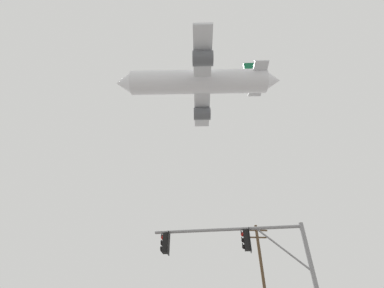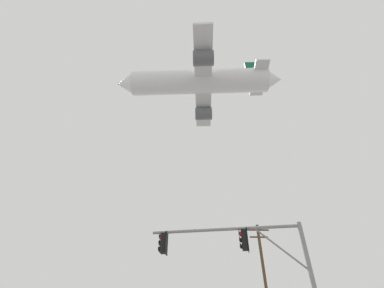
% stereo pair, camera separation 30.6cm
% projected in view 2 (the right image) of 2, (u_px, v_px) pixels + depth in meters
% --- Properties ---
extents(signal_pole_near, '(6.82, 1.47, 5.83)m').
position_uv_depth(signal_pole_near, '(248.00, 256.00, 11.75)').
color(signal_pole_near, gray).
rests_on(signal_pole_near, ground).
extents(utility_pole, '(2.20, 0.28, 10.86)m').
position_uv_depth(utility_pole, '(265.00, 281.00, 24.05)').
color(utility_pole, brown).
rests_on(utility_pole, ground).
extents(airplane, '(27.82, 21.50, 7.58)m').
position_uv_depth(airplane, '(199.00, 82.00, 45.19)').
color(airplane, white).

